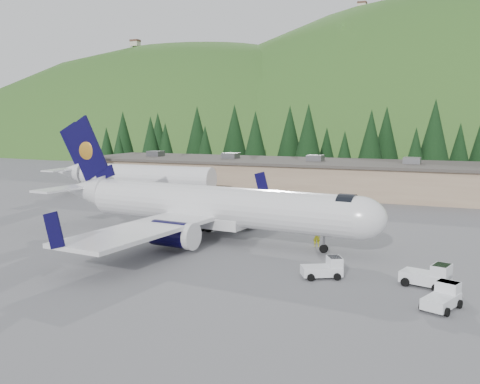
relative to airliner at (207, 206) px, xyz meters
name	(u,v)px	position (x,y,z in m)	size (l,w,h in m)	color
ground	(217,240)	(1.07, -0.11, -3.25)	(600.00, 600.00, 0.00)	slate
airliner	(207,206)	(0.00, 0.00, 0.00)	(36.82, 34.61, 12.21)	white
second_airliner	(130,175)	(-23.85, 21.89, 0.07)	(27.50, 11.00, 10.05)	white
baggage_tug_a	(325,268)	(13.93, -8.60, -2.55)	(3.29, 2.75, 1.57)	white
baggage_tug_b	(430,276)	(21.27, -8.05, -2.47)	(3.61, 2.68, 1.76)	white
baggage_tug_c	(443,297)	(22.28, -12.24, -2.56)	(2.54, 3.24, 1.55)	white
terminal_building	(286,175)	(-3.94, 37.89, -0.63)	(71.00, 17.00, 6.10)	#967B60
ramp_worker	(317,237)	(10.89, 0.72, -2.34)	(0.67, 0.44, 1.84)	yellow
tree_line	(307,140)	(-6.94, 61.74, 4.32)	(112.68, 17.33, 14.39)	black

